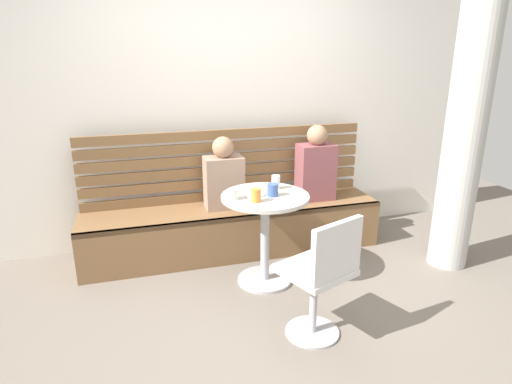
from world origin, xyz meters
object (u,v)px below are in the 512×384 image
Objects in this scene: cafe_table at (265,222)px; white_chair at (322,275)px; cup_tumbler_orange at (256,195)px; cup_mug_blue at (273,190)px; booth_bench at (234,229)px; plate_small at (254,194)px; cup_glass_short at (233,194)px; person_adult at (316,167)px; person_child_left at (224,177)px; cup_water_clear at (276,182)px.

cafe_table is 0.87× the size of white_chair.
cup_tumbler_orange reaches higher than cup_mug_blue.
booth_bench is 0.78m from plate_small.
cafe_table is 0.37m from cup_glass_short.
white_chair is at bearing -111.83° from person_adult.
cup_tumbler_orange is (-0.23, 0.68, 0.33)m from white_chair.
white_chair is at bearing -64.05° from cup_glass_short.
plate_small is (0.03, -0.57, 0.52)m from booth_bench.
person_child_left is at bearing 83.58° from cup_glass_short.
plate_small is at bearing 103.70° from white_chair.
cup_glass_short is (-0.31, 0.01, -0.01)m from cup_mug_blue.
person_child_left is 5.85× the size of cup_water_clear.
plate_small reaches higher than booth_bench.
cafe_table is at bearing 98.47° from white_chair.
white_chair is 8.95× the size of cup_mug_blue.
cup_mug_blue is 0.15m from plate_small.
cup_water_clear reaches higher than plate_small.
cup_water_clear is at bearing 46.93° from cup_tumbler_orange.
person_adult reaches higher than plate_small.
cup_mug_blue is at bearing -116.25° from cup_water_clear.
booth_bench is 1.45m from white_chair.
cup_water_clear is at bearing 89.48° from white_chair.
cup_water_clear is 1.38× the size of cup_glass_short.
cafe_table is at bearing -73.68° from person_child_left.
booth_bench is 0.96m from person_adult.
person_adult is (0.80, 0.02, 0.53)m from booth_bench.
cafe_table is 6.73× the size of cup_water_clear.
plate_small is (-0.08, 0.03, 0.23)m from cafe_table.
person_child_left is (-0.19, 0.63, 0.21)m from cafe_table.
cup_tumbler_orange is 0.35m from cup_water_clear.
cup_glass_short is (-0.07, -0.66, 0.06)m from person_child_left.
person_adult is at bearing 68.17° from white_chair.
person_child_left is 0.67m from cup_glass_short.
person_child_left is at bearing 121.88° from cup_water_clear.
cafe_table is at bearing 49.08° from cup_tumbler_orange.
cup_mug_blue is at bearing -75.86° from booth_bench.
cup_glass_short is at bearing -158.23° from cup_water_clear.
cup_tumbler_orange is at bearing -130.92° from cafe_table.
cafe_table is at bearing 145.66° from cup_mug_blue.
cup_mug_blue is (-0.07, 0.78, 0.32)m from white_chair.
cup_water_clear is at bearing -58.12° from person_child_left.
plate_small is at bearing 79.70° from cup_tumbler_orange.
booth_bench is at bearing 76.57° from cup_glass_short.
cup_tumbler_orange reaches higher than cup_glass_short.
cup_water_clear reaches higher than cup_glass_short.
booth_bench is 27.00× the size of cup_tumbler_orange.
booth_bench is 0.51m from person_child_left.
cup_glass_short reaches higher than booth_bench.
cup_glass_short reaches higher than cafe_table.
person_child_left is (-0.31, 1.44, 0.26)m from white_chair.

